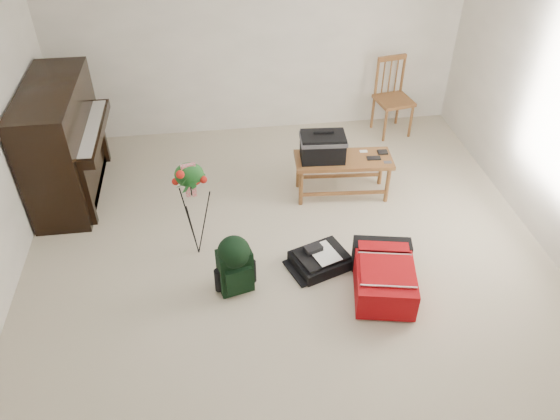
{
  "coord_description": "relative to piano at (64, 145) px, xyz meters",
  "views": [
    {
      "loc": [
        -0.6,
        -3.59,
        3.61
      ],
      "look_at": [
        -0.06,
        0.35,
        0.48
      ],
      "focal_mm": 35.0,
      "sensor_mm": 36.0,
      "label": 1
    }
  ],
  "objects": [
    {
      "name": "floor",
      "position": [
        2.19,
        -1.6,
        -0.6
      ],
      "size": [
        5.0,
        5.5,
        0.01
      ],
      "primitive_type": "cube",
      "color": "beige",
      "rests_on": "ground"
    },
    {
      "name": "wall_back",
      "position": [
        2.19,
        1.15,
        0.65
      ],
      "size": [
        5.0,
        0.04,
        2.5
      ],
      "primitive_type": "cube",
      "color": "white",
      "rests_on": "floor"
    },
    {
      "name": "piano",
      "position": [
        0.0,
        0.0,
        0.0
      ],
      "size": [
        0.71,
        1.5,
        1.25
      ],
      "color": "black",
      "rests_on": "floor"
    },
    {
      "name": "bench",
      "position": [
        2.76,
        -0.44,
        -0.04
      ],
      "size": [
        1.06,
        0.49,
        0.8
      ],
      "rotation": [
        0.0,
        0.0,
        -0.07
      ],
      "color": "#965E31",
      "rests_on": "floor"
    },
    {
      "name": "dining_chair",
      "position": [
        3.85,
        0.84,
        -0.13
      ],
      "size": [
        0.48,
        0.48,
        0.97
      ],
      "rotation": [
        0.0,
        0.0,
        0.17
      ],
      "color": "#965E31",
      "rests_on": "floor"
    },
    {
      "name": "red_suitcase",
      "position": [
        2.96,
        -1.88,
        -0.43
      ],
      "size": [
        0.64,
        0.84,
        0.32
      ],
      "rotation": [
        0.0,
        0.0,
        -0.2
      ],
      "color": "#A10614",
      "rests_on": "floor"
    },
    {
      "name": "black_duffel",
      "position": [
        2.47,
        -1.54,
        -0.52
      ],
      "size": [
        0.61,
        0.55,
        0.21
      ],
      "rotation": [
        0.0,
        0.0,
        0.35
      ],
      "color": "black",
      "rests_on": "floor"
    },
    {
      "name": "green_backpack",
      "position": [
        1.66,
        -1.74,
        -0.28
      ],
      "size": [
        0.33,
        0.3,
        0.59
      ],
      "rotation": [
        0.0,
        0.0,
        0.23
      ],
      "color": "black",
      "rests_on": "floor"
    },
    {
      "name": "flower_stand",
      "position": [
        1.34,
        -1.21,
        -0.08
      ],
      "size": [
        0.4,
        0.4,
        1.06
      ],
      "rotation": [
        0.0,
        0.0,
        0.21
      ],
      "color": "black",
      "rests_on": "floor"
    }
  ]
}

